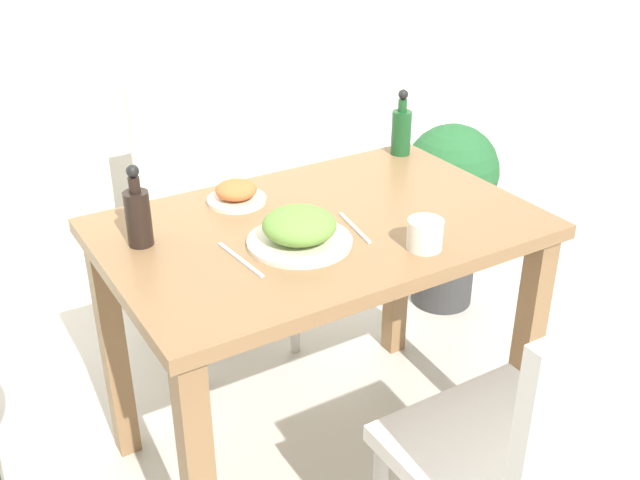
# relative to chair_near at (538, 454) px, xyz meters

# --- Properties ---
(ground_plane) EXTENTS (16.00, 16.00, 0.00)m
(ground_plane) POSITION_rel_chair_near_xyz_m (-0.07, 0.70, -0.51)
(ground_plane) COLOR #B7B2A8
(dining_table) EXTENTS (1.05, 0.68, 0.73)m
(dining_table) POSITION_rel_chair_near_xyz_m (-0.07, 0.70, 0.10)
(dining_table) COLOR olive
(dining_table) RESTS_ON ground_plane
(chair_near) EXTENTS (0.42, 0.42, 0.90)m
(chair_near) POSITION_rel_chair_near_xyz_m (0.00, 0.00, 0.00)
(chair_near) COLOR silver
(chair_near) RESTS_ON ground_plane
(chair_far) EXTENTS (0.42, 0.42, 0.90)m
(chair_far) POSITION_rel_chair_near_xyz_m (-0.07, 1.41, 0.00)
(chair_far) COLOR silver
(chair_far) RESTS_ON ground_plane
(food_plate) EXTENTS (0.25, 0.25, 0.09)m
(food_plate) POSITION_rel_chair_near_xyz_m (-0.17, 0.62, 0.26)
(food_plate) COLOR beige
(food_plate) RESTS_ON dining_table
(side_plate) EXTENTS (0.15, 0.15, 0.06)m
(side_plate) POSITION_rel_chair_near_xyz_m (-0.19, 0.91, 0.25)
(side_plate) COLOR beige
(side_plate) RESTS_ON dining_table
(drink_cup) EXTENTS (0.08, 0.08, 0.07)m
(drink_cup) POSITION_rel_chair_near_xyz_m (0.06, 0.46, 0.26)
(drink_cup) COLOR silver
(drink_cup) RESTS_ON dining_table
(sauce_bottle) EXTENTS (0.06, 0.06, 0.20)m
(sauce_bottle) POSITION_rel_chair_near_xyz_m (-0.48, 0.81, 0.30)
(sauce_bottle) COLOR black
(sauce_bottle) RESTS_ON dining_table
(condiment_bottle) EXTENTS (0.06, 0.06, 0.20)m
(condiment_bottle) POSITION_rel_chair_near_xyz_m (0.38, 0.97, 0.30)
(condiment_bottle) COLOR #194C23
(condiment_bottle) RESTS_ON dining_table
(fork_utensil) EXTENTS (0.02, 0.19, 0.00)m
(fork_utensil) POSITION_rel_chair_near_xyz_m (-0.32, 0.62, 0.23)
(fork_utensil) COLOR silver
(fork_utensil) RESTS_ON dining_table
(spoon_utensil) EXTENTS (0.04, 0.17, 0.00)m
(spoon_utensil) POSITION_rel_chair_near_xyz_m (-0.02, 0.62, 0.23)
(spoon_utensil) COLOR silver
(spoon_utensil) RESTS_ON dining_table
(potted_plant_right) EXTENTS (0.34, 0.34, 0.70)m
(potted_plant_right) POSITION_rel_chair_near_xyz_m (0.75, 1.15, -0.08)
(potted_plant_right) COLOR #333333
(potted_plant_right) RESTS_ON ground_plane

